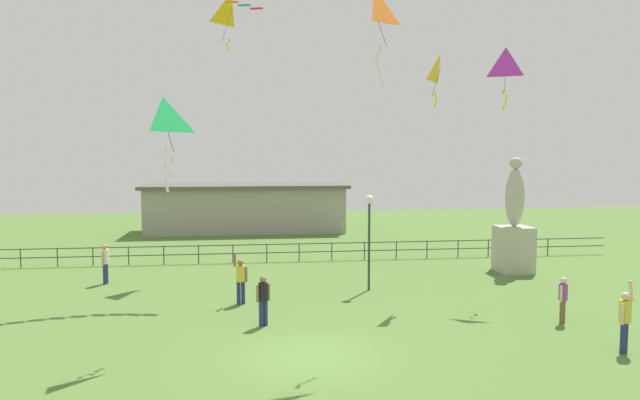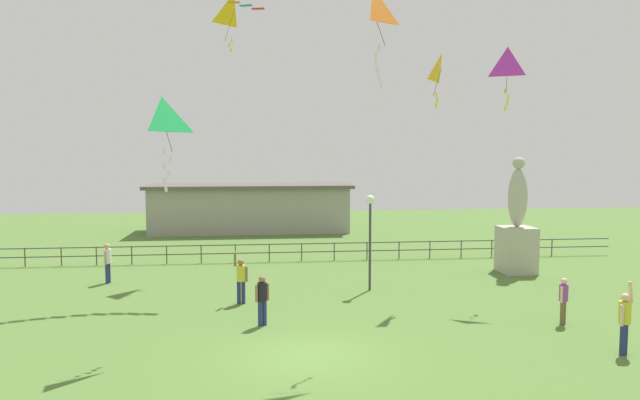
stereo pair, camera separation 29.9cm
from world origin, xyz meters
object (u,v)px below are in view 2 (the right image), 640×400
at_px(kite_4, 234,10).
at_px(person_3, 262,297).
at_px(person_0, 625,318).
at_px(kite_1, 507,64).
at_px(statue_monument, 517,234).
at_px(kite_3, 162,119).
at_px(person_2, 563,298).
at_px(lamppost, 370,220).
at_px(kite_2, 442,69).
at_px(person_1, 241,278).
at_px(kite_0, 373,13).
at_px(person_4, 108,260).

bearing_deg(kite_4, person_3, -83.45).
distance_m(person_0, kite_1, 11.26).
bearing_deg(statue_monument, person_0, -100.25).
bearing_deg(statue_monument, kite_1, -123.64).
relative_size(kite_3, kite_4, 1.03).
bearing_deg(person_3, person_2, -5.44).
relative_size(lamppost, kite_2, 1.84).
xyz_separation_m(person_1, kite_0, (4.19, -3.67, 8.89)).
height_order(person_3, kite_3, kite_3).
bearing_deg(kite_2, person_1, -173.24).
distance_m(person_0, person_1, 12.66).
xyz_separation_m(person_1, kite_4, (-0.38, 7.13, 11.46)).
bearing_deg(kite_1, kite_4, 151.45).
bearing_deg(lamppost, person_3, -135.42).
bearing_deg(statue_monument, lamppost, -160.19).
relative_size(lamppost, person_1, 1.99).
bearing_deg(person_4, kite_2, -12.82).
xyz_separation_m(person_1, person_2, (10.60, -3.77, -0.10)).
bearing_deg(kite_2, statue_monument, 34.33).
height_order(kite_3, kite_4, kite_4).
bearing_deg(person_1, statue_monument, 18.46).
relative_size(lamppost, person_3, 2.38).
height_order(statue_monument, person_3, statue_monument).
bearing_deg(person_1, person_2, -19.58).
bearing_deg(kite_0, lamppost, 79.04).
distance_m(person_4, kite_1, 18.65).
xyz_separation_m(person_0, person_1, (-10.78, 6.64, -0.03)).
relative_size(person_1, person_4, 1.14).
bearing_deg(kite_2, lamppost, 167.44).
relative_size(statue_monument, kite_2, 2.55).
bearing_deg(kite_2, kite_3, -154.53).
relative_size(person_1, person_2, 1.28).
xyz_separation_m(person_2, kite_3, (-12.73, -0.07, 5.73)).
xyz_separation_m(kite_1, kite_3, (-12.80, -4.96, -2.57)).
xyz_separation_m(person_2, kite_2, (-2.71, 4.70, 8.05)).
height_order(kite_1, kite_4, kite_4).
bearing_deg(kite_4, person_4, -150.52).
relative_size(statue_monument, kite_4, 2.03).
height_order(person_3, kite_0, kite_0).
relative_size(kite_1, kite_3, 0.92).
xyz_separation_m(person_1, kite_2, (7.89, 0.93, 7.94)).
distance_m(person_2, kite_3, 13.96).
height_order(statue_monument, person_4, statue_monument).
relative_size(statue_monument, kite_0, 1.81).
height_order(lamppost, person_2, lamppost).
bearing_deg(kite_1, person_3, -158.23).
bearing_deg(kite_4, kite_0, -67.09).
xyz_separation_m(person_4, kite_1, (16.50, -2.93, 8.19)).
relative_size(person_3, kite_4, 0.62).
xyz_separation_m(lamppost, kite_0, (-1.01, -5.21, 6.98)).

